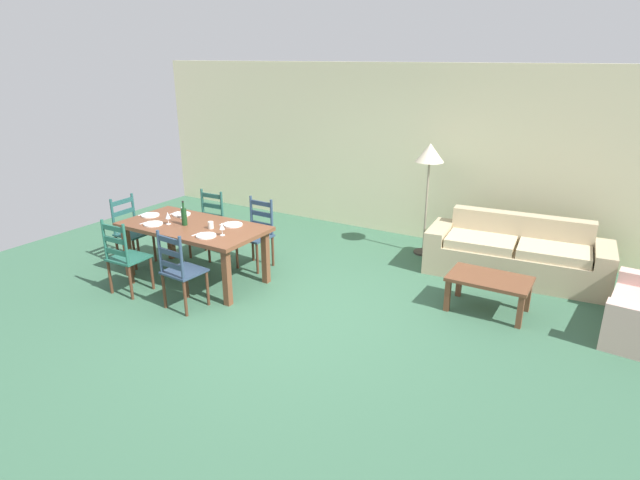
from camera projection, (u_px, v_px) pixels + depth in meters
ground_plane at (288, 311)px, 6.06m from camera, size 9.60×9.60×0.02m
wall_far at (402, 152)px, 8.28m from camera, size 9.60×0.16×2.70m
dining_table at (194, 231)px, 6.69m from camera, size 1.90×0.96×0.75m
dining_chair_near_left at (125, 257)px, 6.35m from camera, size 0.43×0.41×0.96m
dining_chair_near_right at (180, 270)px, 5.95m from camera, size 0.45×0.43×0.96m
dining_chair_far_left at (208, 224)px, 7.56m from camera, size 0.43×0.41×0.96m
dining_chair_far_right at (257, 234)px, 7.18m from camera, size 0.43×0.42×0.96m
dining_chair_head_west at (131, 231)px, 7.30m from camera, size 0.41×0.43×0.96m
dinner_plate_near_left at (153, 224)px, 6.67m from camera, size 0.24×0.24×0.02m
fork_near_left at (145, 223)px, 6.74m from camera, size 0.03×0.17×0.01m
dinner_plate_near_right at (206, 236)px, 6.24m from camera, size 0.24×0.24×0.02m
fork_near_right at (197, 234)px, 6.31m from camera, size 0.03×0.17×0.01m
dinner_plate_far_left at (182, 214)px, 7.07m from camera, size 0.24×0.24×0.02m
fork_far_left at (174, 213)px, 7.15m from camera, size 0.03×0.17×0.01m
dinner_plate_far_right at (233, 225)px, 6.64m from camera, size 0.24×0.24×0.02m
fork_far_right at (224, 223)px, 6.72m from camera, size 0.02×0.17×0.01m
dinner_plate_head_west at (150, 215)px, 7.03m from camera, size 0.24×0.24×0.02m
fork_head_west at (143, 214)px, 7.10m from camera, size 0.03×0.17×0.01m
wine_bottle at (184, 216)px, 6.62m from camera, size 0.07×0.07×0.32m
wine_glass_near_left at (168, 216)px, 6.65m from camera, size 0.06×0.06×0.16m
wine_glass_near_right at (222, 227)px, 6.24m from camera, size 0.06×0.06×0.16m
wine_glass_far_left at (182, 210)px, 6.89m from camera, size 0.06×0.06×0.16m
coffee_cup_primary at (211, 225)px, 6.51m from camera, size 0.07×0.07×0.09m
couch at (516, 255)px, 6.91m from camera, size 2.34×1.00×0.80m
coffee_table at (489, 283)px, 5.93m from camera, size 0.90×0.56×0.42m
standing_lamp at (429, 160)px, 7.33m from camera, size 0.40×0.40×1.64m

